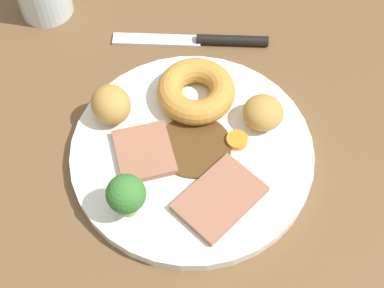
{
  "coord_description": "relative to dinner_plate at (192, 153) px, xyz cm",
  "views": [
    {
      "loc": [
        -32.83,
        -1.11,
        55.18
      ],
      "look_at": [
        -2.02,
        1.53,
        6.0
      ],
      "focal_mm": 53.71,
      "sensor_mm": 36.0,
      "label": 1
    }
  ],
  "objects": [
    {
      "name": "carrot_coin_front",
      "position": [
        1.27,
        -4.55,
        1.04
      ],
      "size": [
        2.22,
        2.22,
        0.67
      ],
      "primitive_type": "cylinder",
      "color": "orange",
      "rests_on": "dinner_plate"
    },
    {
      "name": "roast_potato_right",
      "position": [
        3.49,
        8.75,
        2.67
      ],
      "size": [
        5.98,
        5.88,
        3.94
      ],
      "primitive_type": "ellipsoid",
      "rotation": [
        0.0,
        0.0,
        0.6
      ],
      "color": "#BC8C42",
      "rests_on": "dinner_plate"
    },
    {
      "name": "knife",
      "position": [
        15.88,
        -0.11,
        -0.25
      ],
      "size": [
        2.25,
        18.55,
        1.2
      ],
      "rotation": [
        0.0,
        0.0,
        1.61
      ],
      "color": "black",
      "rests_on": "dining_table"
    },
    {
      "name": "dining_table",
      "position": [
        2.02,
        -1.53,
        -2.5
      ],
      "size": [
        120.0,
        84.0,
        3.6
      ],
      "primitive_type": "cube",
      "color": "brown",
      "rests_on": "ground"
    },
    {
      "name": "meat_slice_under",
      "position": [
        -1.02,
        4.78,
        1.1
      ],
      "size": [
        7.77,
        7.37,
        0.8
      ],
      "primitive_type": "cube",
      "rotation": [
        0.0,
        0.0,
        0.34
      ],
      "color": "#9E664C",
      "rests_on": "dinner_plate"
    },
    {
      "name": "roast_potato_left",
      "position": [
        4.05,
        -7.04,
        2.34
      ],
      "size": [
        4.83,
        4.92,
        3.28
      ],
      "primitive_type": "ellipsoid",
      "rotation": [
        0.0,
        0.0,
        1.39
      ],
      "color": "#BC8C42",
      "rests_on": "dinner_plate"
    },
    {
      "name": "meat_slice_main",
      "position": [
        -5.56,
        -3.18,
        1.1
      ],
      "size": [
        9.94,
        9.59,
        0.8
      ],
      "primitive_type": "cube",
      "rotation": [
        0.0,
        0.0,
        2.45
      ],
      "color": "#9E664C",
      "rests_on": "dinner_plate"
    },
    {
      "name": "yorkshire_pudding",
      "position": [
        6.47,
        0.14,
        2.05
      ],
      "size": [
        8.42,
        8.42,
        2.71
      ],
      "primitive_type": "torus",
      "color": "#C68938",
      "rests_on": "dinner_plate"
    },
    {
      "name": "dinner_plate",
      "position": [
        0.0,
        0.0,
        0.0
      ],
      "size": [
        25.13,
        25.13,
        1.4
      ],
      "primitive_type": "cylinder",
      "color": "white",
      "rests_on": "dining_table"
    },
    {
      "name": "broccoli_floret",
      "position": [
        -7.34,
        5.45,
        3.77
      ],
      "size": [
        3.76,
        3.76,
        5.18
      ],
      "color": "#8CB766",
      "rests_on": "dinner_plate"
    },
    {
      "name": "gravy_pool",
      "position": [
        0.32,
        -0.24,
        0.85
      ],
      "size": [
        7.64,
        7.64,
        0.3
      ],
      "primitive_type": "cylinder",
      "color": "#563819",
      "rests_on": "dinner_plate"
    }
  ]
}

